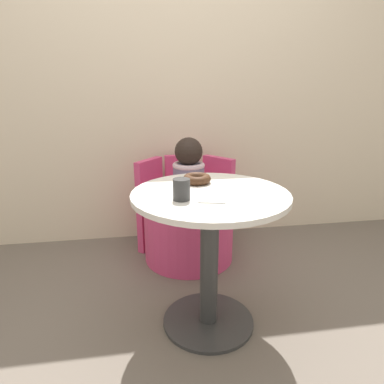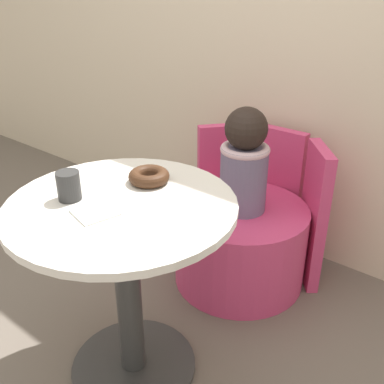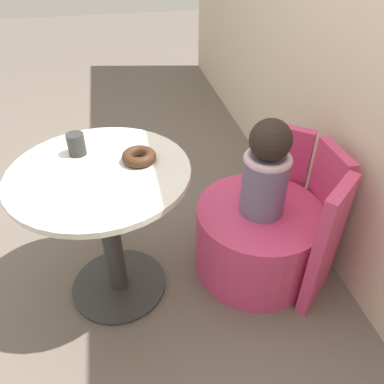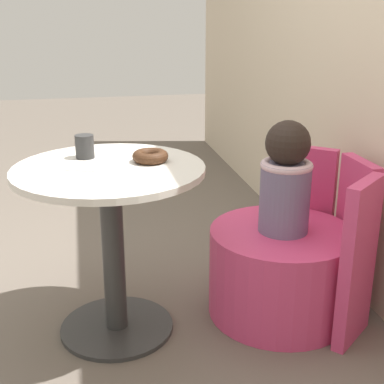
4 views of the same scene
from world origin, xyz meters
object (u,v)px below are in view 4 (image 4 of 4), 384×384
round_table (112,219)px  cup (85,147)px  child_figure (286,179)px  donut (150,156)px  tub_chair (280,272)px

round_table → cup: size_ratio=7.88×
child_figure → donut: size_ratio=3.35×
tub_chair → child_figure: size_ratio=1.31×
tub_chair → cup: size_ratio=6.63×
tub_chair → cup: cup is taller
donut → cup: size_ratio=1.51×
round_table → tub_chair: 0.75m
round_table → tub_chair: round_table is taller
child_figure → donut: 0.55m
round_table → child_figure: (0.01, 0.69, 0.11)m
tub_chair → donut: donut is taller
cup → donut: bearing=66.0°
tub_chair → donut: (-0.04, -0.53, 0.52)m
round_table → tub_chair: bearing=89.5°
cup → child_figure: bearing=79.3°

